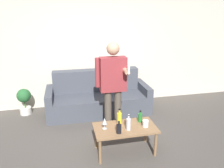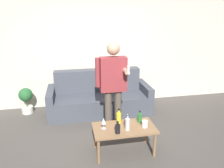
{
  "view_description": "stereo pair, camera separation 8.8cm",
  "coord_description": "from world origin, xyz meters",
  "px_view_note": "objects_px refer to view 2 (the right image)",
  "views": [
    {
      "loc": [
        -0.62,
        -2.7,
        2.1
      ],
      "look_at": [
        0.12,
        0.65,
        0.95
      ],
      "focal_mm": 35.0,
      "sensor_mm": 36.0,
      "label": 1
    },
    {
      "loc": [
        -0.54,
        -2.72,
        2.1
      ],
      "look_at": [
        0.12,
        0.65,
        0.95
      ],
      "focal_mm": 35.0,
      "sensor_mm": 36.0,
      "label": 2
    }
  ],
  "objects_px": {
    "couch": "(99,97)",
    "person_standing_front": "(113,82)",
    "bottle_orange": "(140,118)",
    "coffee_table": "(124,130)"
  },
  "relations": [
    {
      "from": "couch",
      "to": "person_standing_front",
      "type": "relative_size",
      "value": 1.33
    },
    {
      "from": "bottle_orange",
      "to": "person_standing_front",
      "type": "distance_m",
      "value": 0.77
    },
    {
      "from": "couch",
      "to": "person_standing_front",
      "type": "bearing_deg",
      "value": -82.31
    },
    {
      "from": "bottle_orange",
      "to": "person_standing_front",
      "type": "bearing_deg",
      "value": 120.75
    },
    {
      "from": "coffee_table",
      "to": "bottle_orange",
      "type": "xyz_separation_m",
      "value": [
        0.28,
        0.12,
        0.13
      ]
    },
    {
      "from": "bottle_orange",
      "to": "person_standing_front",
      "type": "relative_size",
      "value": 0.11
    },
    {
      "from": "couch",
      "to": "bottle_orange",
      "type": "distance_m",
      "value": 1.53
    },
    {
      "from": "coffee_table",
      "to": "person_standing_front",
      "type": "xyz_separation_m",
      "value": [
        -0.04,
        0.67,
        0.57
      ]
    },
    {
      "from": "couch",
      "to": "coffee_table",
      "type": "height_order",
      "value": "couch"
    },
    {
      "from": "person_standing_front",
      "to": "couch",
      "type": "bearing_deg",
      "value": 97.69
    }
  ]
}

